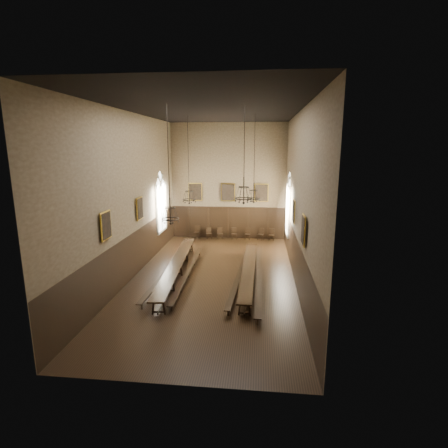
% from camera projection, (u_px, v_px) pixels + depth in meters
% --- Properties ---
extents(floor, '(9.00, 18.00, 0.02)m').
position_uv_depth(floor, '(213.00, 278.00, 19.48)').
color(floor, black).
rests_on(floor, ground).
extents(ceiling, '(9.00, 18.00, 0.02)m').
position_uv_depth(ceiling, '(212.00, 109.00, 17.54)').
color(ceiling, black).
rests_on(ceiling, ground).
extents(wall_back, '(9.00, 0.02, 9.00)m').
position_uv_depth(wall_back, '(228.00, 182.00, 27.26)').
color(wall_back, '#79664A').
rests_on(wall_back, ground).
extents(wall_front, '(9.00, 0.02, 9.00)m').
position_uv_depth(wall_front, '(169.00, 244.00, 9.76)').
color(wall_front, '#79664A').
rests_on(wall_front, ground).
extents(wall_left, '(0.02, 18.00, 9.00)m').
position_uv_depth(wall_left, '(130.00, 197.00, 18.96)').
color(wall_left, '#79664A').
rests_on(wall_left, ground).
extents(wall_right, '(0.02, 18.00, 9.00)m').
position_uv_depth(wall_right, '(299.00, 200.00, 18.05)').
color(wall_right, '#79664A').
rests_on(wall_right, ground).
extents(wainscot_panelling, '(9.00, 18.00, 2.50)m').
position_uv_depth(wainscot_panelling, '(213.00, 257.00, 19.21)').
color(wainscot_panelling, black).
rests_on(wainscot_panelling, floor).
extents(table_left, '(1.41, 10.51, 0.82)m').
position_uv_depth(table_left, '(177.00, 269.00, 19.77)').
color(table_left, black).
rests_on(table_left, floor).
extents(table_right, '(0.74, 9.46, 0.74)m').
position_uv_depth(table_right, '(249.00, 273.00, 19.21)').
color(table_right, black).
rests_on(table_right, floor).
extents(bench_left_outer, '(0.58, 9.46, 0.43)m').
position_uv_depth(bench_left_outer, '(169.00, 271.00, 19.88)').
color(bench_left_outer, black).
rests_on(bench_left_outer, floor).
extents(bench_left_inner, '(0.51, 9.06, 0.41)m').
position_uv_depth(bench_left_inner, '(188.00, 273.00, 19.55)').
color(bench_left_inner, black).
rests_on(bench_left_inner, floor).
extents(bench_right_inner, '(0.80, 9.14, 0.41)m').
position_uv_depth(bench_right_inner, '(240.00, 276.00, 19.14)').
color(bench_right_inner, black).
rests_on(bench_right_inner, floor).
extents(bench_right_outer, '(0.34, 10.63, 0.48)m').
position_uv_depth(bench_right_outer, '(259.00, 275.00, 19.06)').
color(bench_right_outer, black).
rests_on(bench_right_outer, floor).
extents(chair_1, '(0.47, 0.47, 1.02)m').
position_uv_depth(chair_1, '(197.00, 235.00, 27.93)').
color(chair_1, black).
rests_on(chair_1, floor).
extents(chair_2, '(0.50, 0.50, 0.89)m').
position_uv_depth(chair_2, '(209.00, 235.00, 27.85)').
color(chair_2, black).
rests_on(chair_2, floor).
extents(chair_3, '(0.51, 0.51, 0.92)m').
position_uv_depth(chair_3, '(220.00, 236.00, 27.74)').
color(chair_3, black).
rests_on(chair_3, floor).
extents(chair_4, '(0.44, 0.44, 0.91)m').
position_uv_depth(chair_4, '(234.00, 236.00, 27.71)').
color(chair_4, black).
rests_on(chair_4, floor).
extents(chair_5, '(0.42, 0.42, 0.91)m').
position_uv_depth(chair_5, '(247.00, 236.00, 27.55)').
color(chair_5, black).
rests_on(chair_5, floor).
extents(chair_6, '(0.53, 0.53, 0.94)m').
position_uv_depth(chair_6, '(260.00, 237.00, 27.41)').
color(chair_6, black).
rests_on(chair_6, floor).
extents(chair_7, '(0.46, 0.46, 0.91)m').
position_uv_depth(chair_7, '(271.00, 237.00, 27.32)').
color(chair_7, black).
rests_on(chair_7, floor).
extents(chandelier_back_left, '(0.81, 0.81, 5.12)m').
position_uv_depth(chandelier_back_left, '(189.00, 194.00, 21.16)').
color(chandelier_back_left, black).
rests_on(chandelier_back_left, ceiling).
extents(chandelier_back_right, '(0.78, 0.78, 4.99)m').
position_uv_depth(chandelier_back_right, '(254.00, 193.00, 20.71)').
color(chandelier_back_right, black).
rests_on(chandelier_back_right, ceiling).
extents(chandelier_front_left, '(0.82, 0.82, 5.28)m').
position_uv_depth(chandelier_front_left, '(170.00, 211.00, 16.29)').
color(chandelier_front_left, black).
rests_on(chandelier_front_left, ceiling).
extents(chandelier_front_right, '(0.81, 0.81, 4.32)m').
position_uv_depth(chandelier_front_right, '(244.00, 192.00, 16.16)').
color(chandelier_front_right, black).
rests_on(chandelier_front_right, ceiling).
extents(portrait_back_0, '(1.10, 0.12, 1.40)m').
position_uv_depth(portrait_back_0, '(195.00, 192.00, 27.57)').
color(portrait_back_0, gold).
rests_on(portrait_back_0, wall_back).
extents(portrait_back_1, '(1.10, 0.12, 1.40)m').
position_uv_depth(portrait_back_1, '(228.00, 192.00, 27.31)').
color(portrait_back_1, gold).
rests_on(portrait_back_1, wall_back).
extents(portrait_back_2, '(1.10, 0.12, 1.40)m').
position_uv_depth(portrait_back_2, '(261.00, 193.00, 27.04)').
color(portrait_back_2, gold).
rests_on(portrait_back_2, wall_back).
extents(portrait_left_0, '(0.12, 1.00, 1.30)m').
position_uv_depth(portrait_left_0, '(140.00, 208.00, 20.10)').
color(portrait_left_0, gold).
rests_on(portrait_left_0, wall_left).
extents(portrait_left_1, '(0.12, 1.00, 1.30)m').
position_uv_depth(portrait_left_1, '(106.00, 225.00, 15.72)').
color(portrait_left_1, gold).
rests_on(portrait_left_1, wall_left).
extents(portrait_right_0, '(0.12, 1.00, 1.30)m').
position_uv_depth(portrait_right_0, '(294.00, 211.00, 19.21)').
color(portrait_right_0, gold).
rests_on(portrait_right_0, wall_right).
extents(portrait_right_1, '(0.12, 1.00, 1.30)m').
position_uv_depth(portrait_right_1, '(303.00, 230.00, 14.84)').
color(portrait_right_1, gold).
rests_on(portrait_right_1, wall_right).
extents(window_right, '(0.20, 2.20, 4.60)m').
position_uv_depth(window_right, '(288.00, 204.00, 23.64)').
color(window_right, white).
rests_on(window_right, wall_right).
extents(window_left, '(0.20, 2.20, 4.60)m').
position_uv_depth(window_left, '(161.00, 202.00, 24.54)').
color(window_left, white).
rests_on(window_left, wall_left).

